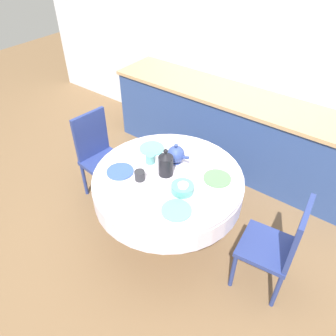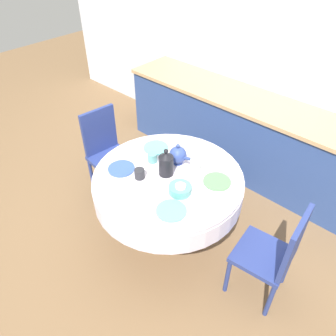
{
  "view_description": "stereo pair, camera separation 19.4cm",
  "coord_description": "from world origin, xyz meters",
  "px_view_note": "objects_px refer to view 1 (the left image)",
  "views": [
    {
      "loc": [
        1.22,
        -1.63,
        2.51
      ],
      "look_at": [
        0.0,
        0.0,
        0.85
      ],
      "focal_mm": 35.0,
      "sensor_mm": 36.0,
      "label": 1
    },
    {
      "loc": [
        1.37,
        -1.5,
        2.51
      ],
      "look_at": [
        0.0,
        0.0,
        0.85
      ],
      "focal_mm": 35.0,
      "sensor_mm": 36.0,
      "label": 2
    }
  ],
  "objects_px": {
    "chair_right": "(99,153)",
    "teapot": "(176,154)",
    "chair_left": "(279,245)",
    "coffee_carafe": "(166,164)"
  },
  "relations": [
    {
      "from": "chair_right",
      "to": "teapot",
      "type": "xyz_separation_m",
      "value": [
        0.91,
        0.07,
        0.35
      ]
    },
    {
      "from": "chair_left",
      "to": "teapot",
      "type": "distance_m",
      "value": 1.07
    },
    {
      "from": "chair_left",
      "to": "chair_right",
      "type": "xyz_separation_m",
      "value": [
        -1.93,
        -0.0,
        0.0
      ]
    },
    {
      "from": "chair_left",
      "to": "coffee_carafe",
      "type": "height_order",
      "value": "coffee_carafe"
    },
    {
      "from": "coffee_carafe",
      "to": "chair_left",
      "type": "bearing_deg",
      "value": 5.84
    },
    {
      "from": "chair_left",
      "to": "coffee_carafe",
      "type": "distance_m",
      "value": 1.06
    },
    {
      "from": "chair_right",
      "to": "chair_left",
      "type": "bearing_deg",
      "value": 96.4
    },
    {
      "from": "chair_right",
      "to": "coffee_carafe",
      "type": "xyz_separation_m",
      "value": [
        0.94,
        -0.1,
        0.37
      ]
    },
    {
      "from": "chair_left",
      "to": "teapot",
      "type": "bearing_deg",
      "value": 79.59
    },
    {
      "from": "chair_left",
      "to": "coffee_carafe",
      "type": "relative_size",
      "value": 3.76
    }
  ]
}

